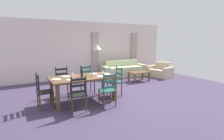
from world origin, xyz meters
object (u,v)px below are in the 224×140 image
(wine_glass_near_right, at_px, (103,72))
(standing_lamp, at_px, (97,49))
(dining_chair_near_left, at_px, (78,94))
(wine_glass_near_left, at_px, (74,75))
(couch, at_px, (123,71))
(dining_table, at_px, (83,80))
(coffee_cup_primary, at_px, (92,75))
(dining_chair_head_west, at_px, (43,91))
(dining_chair_far_right, at_px, (87,79))
(coffee_table, at_px, (139,73))
(armchair_upholstered, at_px, (160,72))
(dining_chair_near_right, at_px, (108,90))
(dining_chair_head_east, at_px, (116,81))
(wine_bottle, at_px, (82,73))
(wine_glass_far_left, at_px, (72,73))
(dining_chair_far_left, at_px, (63,82))

(wine_glass_near_right, height_order, standing_lamp, standing_lamp)
(dining_chair_near_left, xyz_separation_m, wine_glass_near_left, (0.12, 0.59, 0.38))
(couch, bearing_deg, dining_table, -141.01)
(wine_glass_near_left, bearing_deg, standing_lamp, 54.09)
(coffee_cup_primary, bearing_deg, dining_chair_head_west, 178.62)
(dining_chair_far_right, xyz_separation_m, wine_glass_near_left, (-0.73, -0.90, 0.38))
(dining_table, xyz_separation_m, dining_chair_near_left, (-0.43, -0.72, -0.19))
(wine_glass_near_right, height_order, coffee_table, wine_glass_near_right)
(armchair_upholstered, xyz_separation_m, standing_lamp, (-2.97, 1.13, 1.16))
(dining_chair_near_right, xyz_separation_m, coffee_cup_primary, (-0.16, 0.70, 0.32))
(coffee_cup_primary, xyz_separation_m, armchair_upholstered, (4.42, 1.57, -0.55))
(dining_chair_near_right, relative_size, armchair_upholstered, 0.73)
(dining_chair_far_right, height_order, dining_chair_head_east, same)
(dining_chair_near_left, bearing_deg, standing_lamp, 57.64)
(dining_chair_head_east, height_order, coffee_table, dining_chair_head_east)
(dining_chair_far_right, bearing_deg, couch, 33.07)
(dining_chair_near_left, distance_m, wine_glass_near_left, 0.71)
(dining_chair_near_right, bearing_deg, wine_glass_near_right, 74.92)
(dining_chair_near_right, distance_m, dining_chair_head_east, 1.03)
(dining_chair_near_left, xyz_separation_m, coffee_cup_primary, (0.70, 0.70, 0.32))
(dining_chair_near_right, relative_size, coffee_cup_primary, 10.67)
(wine_bottle, distance_m, wine_glass_far_left, 0.29)
(dining_chair_head_west, distance_m, standing_lamp, 4.03)
(dining_chair_near_right, relative_size, dining_chair_head_east, 1.00)
(armchair_upholstered, bearing_deg, dining_table, -161.78)
(dining_chair_near_right, bearing_deg, wine_glass_far_left, 130.88)
(dining_table, distance_m, dining_chair_far_right, 0.89)
(dining_chair_near_right, bearing_deg, armchair_upholstered, 28.14)
(dining_chair_far_left, bearing_deg, dining_table, -62.46)
(dining_chair_head_east, xyz_separation_m, wine_bottle, (-1.20, -0.06, 0.39))
(dining_chair_near_left, distance_m, wine_bottle, 0.87)
(dining_chair_near_left, distance_m, dining_chair_head_west, 1.02)
(dining_chair_far_left, distance_m, wine_bottle, 0.98)
(wine_glass_near_right, distance_m, armchair_upholstered, 4.47)
(dining_chair_head_west, height_order, wine_bottle, wine_bottle)
(dining_chair_head_west, height_order, wine_glass_far_left, dining_chair_head_west)
(dining_chair_far_left, height_order, dining_chair_head_east, same)
(dining_chair_far_left, distance_m, couch, 3.89)
(dining_chair_near_right, xyz_separation_m, coffee_table, (2.68, 2.01, -0.12))
(dining_chair_near_left, bearing_deg, wine_glass_near_left, 78.78)
(dining_table, xyz_separation_m, dining_chair_far_left, (-0.41, 0.79, -0.19))
(standing_lamp, bearing_deg, dining_chair_head_west, -137.05)
(wine_glass_far_left, bearing_deg, dining_chair_head_east, -3.92)
(couch, xyz_separation_m, coffee_table, (0.04, -1.22, 0.06))
(dining_chair_near_left, height_order, wine_glass_near_left, dining_chair_near_left)
(armchair_upholstered, bearing_deg, dining_chair_far_right, -169.61)
(dining_chair_near_right, xyz_separation_m, armchair_upholstered, (4.25, 2.27, -0.23))
(dining_chair_near_right, bearing_deg, dining_chair_head_east, 46.88)
(dining_chair_near_left, relative_size, standing_lamp, 0.59)
(dining_chair_head_east, bearing_deg, wine_glass_far_left, 176.08)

